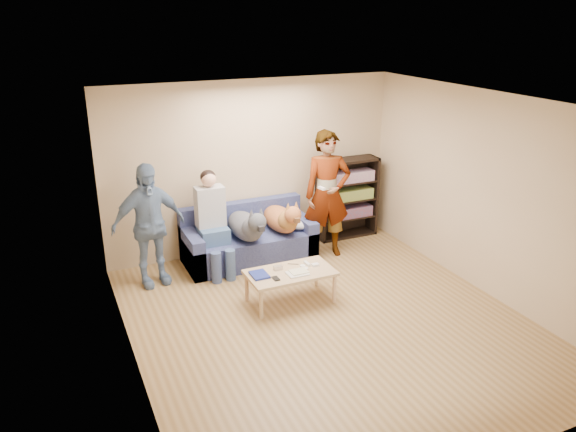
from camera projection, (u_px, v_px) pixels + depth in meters
name	position (u px, v px, depth m)	size (l,w,h in m)	color
ground	(329.00, 322.00, 6.73)	(5.00, 5.00, 0.00)	olive
ceiling	(335.00, 103.00, 5.83)	(5.00, 5.00, 0.00)	white
wall_back	(253.00, 167.00, 8.42)	(4.50, 4.50, 0.00)	tan
wall_front	(493.00, 329.00, 4.14)	(4.50, 4.50, 0.00)	tan
wall_left	(126.00, 254.00, 5.41)	(5.00, 5.00, 0.00)	tan
wall_right	(487.00, 195.00, 7.14)	(5.00, 5.00, 0.00)	tan
blanket	(301.00, 224.00, 8.42)	(0.39, 0.33, 0.14)	silver
person_standing_right	(327.00, 194.00, 8.29)	(0.70, 0.46, 1.91)	gray
person_standing_left	(148.00, 225.00, 7.40)	(0.99, 0.41, 1.69)	#718FB4
held_controller	(322.00, 188.00, 7.98)	(0.04, 0.13, 0.03)	white
notebook_blue	(259.00, 275.00, 6.94)	(0.20, 0.26, 0.03)	navy
papers	(297.00, 273.00, 6.99)	(0.26, 0.20, 0.01)	silver
magazine	(299.00, 271.00, 7.01)	(0.22, 0.17, 0.01)	beige
camera_silver	(278.00, 268.00, 7.11)	(0.11, 0.06, 0.05)	#B2B1B6
controller_a	(307.00, 263.00, 7.25)	(0.04, 0.13, 0.03)	silver
controller_b	(315.00, 265.00, 7.21)	(0.09, 0.06, 0.03)	white
headphone_cup_a	(305.00, 269.00, 7.12)	(0.07, 0.07, 0.02)	white
headphone_cup_b	(303.00, 266.00, 7.18)	(0.07, 0.07, 0.02)	white
pen_orange	(294.00, 277.00, 6.91)	(0.01, 0.01, 0.14)	#C1481B
pen_black	(293.00, 264.00, 7.26)	(0.01, 0.01, 0.14)	black
wallet	(276.00, 278.00, 6.86)	(0.07, 0.12, 0.01)	black
sofa	(248.00, 242.00, 8.33)	(1.90, 0.85, 0.82)	#515B93
person_seated	(213.00, 219.00, 7.83)	(0.40, 0.73, 1.47)	#446497
dog_gray	(247.00, 226.00, 7.95)	(0.41, 1.25, 0.60)	#50515A
dog_tan	(282.00, 219.00, 8.24)	(0.40, 1.16, 0.58)	#B75A38
coffee_table	(290.00, 275.00, 7.08)	(1.10, 0.60, 0.42)	tan
bookshelf	(347.00, 196.00, 9.08)	(1.00, 0.34, 1.30)	black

